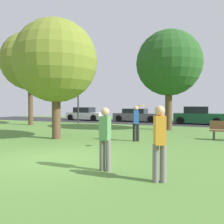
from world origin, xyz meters
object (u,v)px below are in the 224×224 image
Objects in this scene: birch_tree_lone at (30,62)px; street_lamp_post at (78,98)px; oak_tree_center at (56,61)px; person_bystander at (105,136)px; person_catcher at (160,140)px; frisbee_disc at (141,106)px; person_thrower at (136,122)px; parked_car_white at (86,114)px; oak_tree_right at (169,63)px; parked_car_green at (198,116)px; parked_car_grey at (137,116)px.

street_lamp_post is at bearing 48.70° from birch_tree_lone.
oak_tree_center is 6.85m from person_bystander.
person_catcher is 3.71m from frisbee_disc.
person_thrower is 0.41× the size of parked_car_white.
oak_tree_right reaches higher than parked_car_green.
parked_car_green is (1.45, 5.80, -3.70)m from oak_tree_right.
person_bystander is 0.35× the size of parked_car_grey.
birch_tree_lone reaches higher than parked_car_green.
person_catcher is at bearing -37.51° from birch_tree_lone.
oak_tree_right is 4.04× the size of person_thrower.
oak_tree_right is at bearing 3.66° from birch_tree_lone.
parked_car_white is 0.88× the size of parked_car_grey.
person_thrower is at bearing -50.68° from parked_car_white.
oak_tree_right is 12.44m from parked_car_white.
parked_car_green is (-0.38, 16.50, -0.23)m from person_catcher.
birch_tree_lone is (-11.18, -0.71, 0.84)m from oak_tree_right.
oak_tree_right is 11.24m from birch_tree_lone.
oak_tree_center reaches higher than person_thrower.
birch_tree_lone is at bearing -131.30° from street_lamp_post.
oak_tree_right is 3.96× the size of person_catcher.
person_thrower is at bearing -23.89° from birch_tree_lone.
oak_tree_right reaches higher than person_bystander.
oak_tree_right is at bearing -31.95° from parked_car_white.
person_catcher is (6.10, -4.40, -2.88)m from oak_tree_center.
person_thrower is 0.40× the size of parked_car_green.
street_lamp_post is (-9.94, -3.46, 1.56)m from parked_car_green.
oak_tree_right is 0.86× the size of birch_tree_lone.
oak_tree_right is 4.09× the size of person_bystander.
person_bystander is 19.68m from parked_car_white.
frisbee_disc is (0.82, -1.89, 0.74)m from person_thrower.
birch_tree_lone is at bearing -176.34° from oak_tree_right.
oak_tree_center is 13.14m from parked_car_grey.
parked_car_green is at bearing 64.72° from oak_tree_center.
street_lamp_post is at bearing 14.92° from person_catcher.
parked_car_white is 1.00× the size of parked_car_green.
parked_car_white is 4.53m from street_lamp_post.
oak_tree_right is 7.88m from frisbee_disc.
frisbee_disc is 13.17m from street_lamp_post.
person_thrower is 12.54m from parked_car_grey.
person_catcher is at bearing -0.00° from person_thrower.
parked_car_grey is (-4.69, 13.82, -1.03)m from frisbee_disc.
person_catcher is at bearing -88.66° from parked_car_green.
parked_car_white is (1.12, 6.99, -4.60)m from birch_tree_lone.
parked_car_grey is 5.79m from parked_car_green.
street_lamp_post is at bearing -160.83° from parked_car_green.
street_lamp_post is (2.69, 3.06, -2.98)m from birch_tree_lone.
oak_tree_right reaches higher than street_lamp_post.
street_lamp_post is at bearing -68.29° from parked_car_white.
parked_car_grey is 6.09m from street_lamp_post.
person_catcher reaches higher than parked_car_grey.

